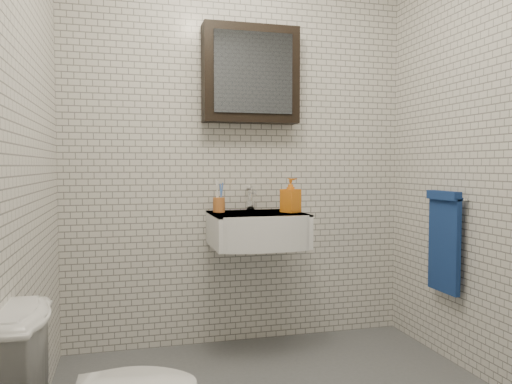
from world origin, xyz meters
TOP-DOWN VIEW (x-y plane):
  - room_shell at (0.00, 0.00)m, footprint 2.22×2.02m
  - washbasin at (0.05, 0.73)m, footprint 0.55×0.50m
  - faucet at (0.05, 0.93)m, footprint 0.06×0.20m
  - mirror_cabinet at (0.05, 0.93)m, footprint 0.60×0.15m
  - towel_rail at (1.04, 0.35)m, footprint 0.09×0.30m
  - toothbrush_cup at (-0.16, 0.87)m, footprint 0.07×0.07m
  - soap_bottle at (0.25, 0.75)m, footprint 0.13×0.13m

SIDE VIEW (x-z plane):
  - towel_rail at x=1.04m, z-range 0.43..1.01m
  - washbasin at x=0.05m, z-range 0.66..0.86m
  - toothbrush_cup at x=-0.16m, z-range 0.80..1.00m
  - faucet at x=0.05m, z-range 0.84..0.99m
  - soap_bottle at x=0.25m, z-range 0.85..1.06m
  - room_shell at x=0.00m, z-range 0.21..2.72m
  - mirror_cabinet at x=0.05m, z-range 1.40..2.00m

